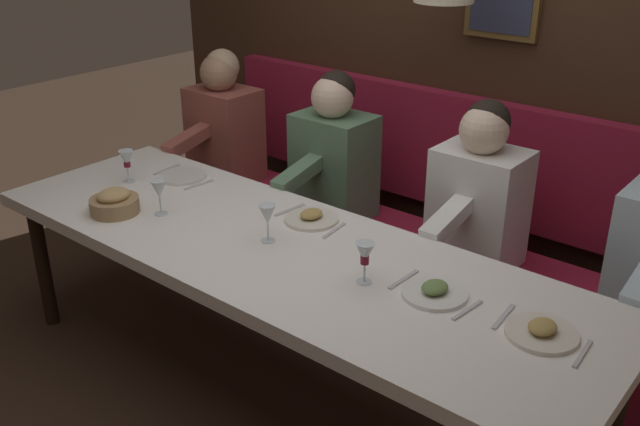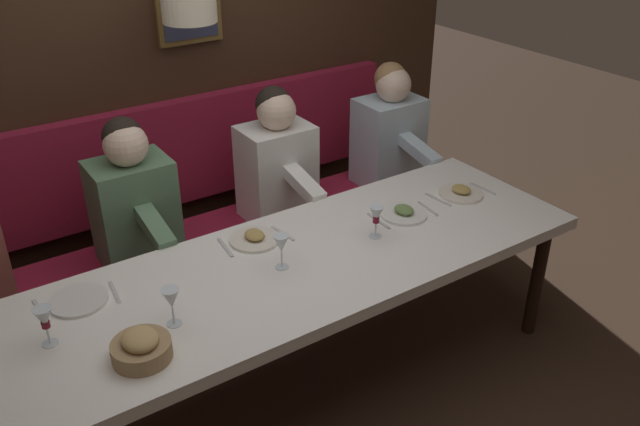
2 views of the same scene
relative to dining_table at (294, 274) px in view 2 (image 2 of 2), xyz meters
name	(u,v)px [view 2 (image 2 of 2)]	position (x,y,z in m)	size (l,w,h in m)	color
ground_plane	(297,386)	(0.00, 0.00, -0.68)	(12.00, 12.00, 0.00)	#332319
dining_table	(294,274)	(0.00, 0.00, 0.00)	(0.90, 2.83, 0.74)	white
banquette_bench	(215,268)	(0.89, 0.00, -0.46)	(0.52, 3.03, 0.45)	maroon
back_wall_panel	(155,53)	(1.46, 0.00, 0.68)	(0.59, 4.23, 2.90)	#382316
diner_nearest	(390,129)	(0.88, -1.27, 0.13)	(0.60, 0.40, 0.79)	silver
diner_near	(277,159)	(0.88, -0.44, 0.13)	(0.60, 0.40, 0.79)	white
diner_middle	(133,197)	(0.88, 0.42, 0.13)	(0.60, 0.40, 0.79)	#567A5B
place_setting_0	(78,300)	(0.25, 0.89, 0.07)	(0.24, 0.32, 0.01)	silver
place_setting_1	(255,238)	(0.27, 0.05, 0.07)	(0.24, 0.32, 0.05)	silver
place_setting_2	(461,192)	(0.07, -1.10, 0.07)	(0.24, 0.32, 0.05)	silver
place_setting_3	(404,213)	(0.06, -0.70, 0.07)	(0.24, 0.32, 0.05)	white
wine_glass_0	(376,216)	(-0.02, -0.45, 0.18)	(0.07, 0.07, 0.16)	silver
wine_glass_1	(281,245)	(0.00, 0.06, 0.18)	(0.07, 0.07, 0.16)	silver
wine_glass_2	(44,319)	(0.04, 1.06, 0.18)	(0.07, 0.07, 0.16)	silver
wine_glass_3	(171,300)	(-0.11, 0.62, 0.18)	(0.07, 0.07, 0.16)	silver
bread_bowl	(141,347)	(-0.23, 0.80, 0.11)	(0.22, 0.22, 0.12)	#9E7F56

